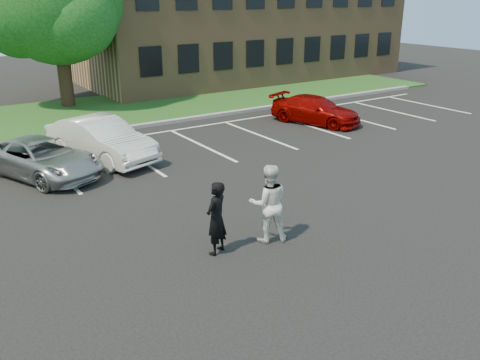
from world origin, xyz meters
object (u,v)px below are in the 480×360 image
tree (57,0)px  man_white_shirt (268,203)px  office_building (241,16)px  car_silver_minivan (42,158)px  car_red_compact (315,110)px  man_black_suit (216,218)px  car_white_sedan (101,140)px

tree → man_white_shirt: 18.91m
tree → man_white_shirt: (-0.47, -18.39, -4.38)m
office_building → man_white_shirt: 26.28m
office_building → car_silver_minivan: size_ratio=5.01×
office_building → car_silver_minivan: 22.71m
man_white_shirt → car_red_compact: size_ratio=0.46×
man_black_suit → car_white_sedan: (0.16, 8.27, -0.11)m
car_silver_minivan → office_building: bearing=16.7°
office_building → man_black_suit: size_ratio=12.80×
tree → man_black_suit: (-1.84, -18.26, -4.47)m
car_white_sedan → tree: bearing=62.8°
tree → car_white_sedan: tree is taller
office_building → man_white_shirt: office_building is taller
tree → man_black_suit: size_ratio=5.03×
car_red_compact → car_silver_minivan: bearing=162.6°
car_silver_minivan → car_red_compact: (12.32, 0.56, -0.00)m
tree → office_building: bearing=15.3°
man_white_shirt → car_red_compact: (8.91, 8.37, -0.35)m
man_black_suit → car_red_compact: 13.17m
man_black_suit → man_white_shirt: man_white_shirt is taller
man_black_suit → car_white_sedan: man_black_suit is taller
man_black_suit → man_white_shirt: bearing=147.0°
man_white_shirt → car_red_compact: 12.23m
man_black_suit → car_silver_minivan: (-2.04, 7.67, -0.25)m
tree → man_black_suit: 18.89m
office_building → man_white_shirt: (-13.90, -22.08, -3.19)m
man_black_suit → man_white_shirt: 1.38m
tree → car_silver_minivan: bearing=-110.1°
office_building → car_silver_minivan: bearing=-140.5°
office_building → tree: (-13.43, -3.68, 1.19)m
office_building → car_white_sedan: size_ratio=4.83×
car_silver_minivan → car_white_sedan: (2.20, 0.60, 0.14)m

